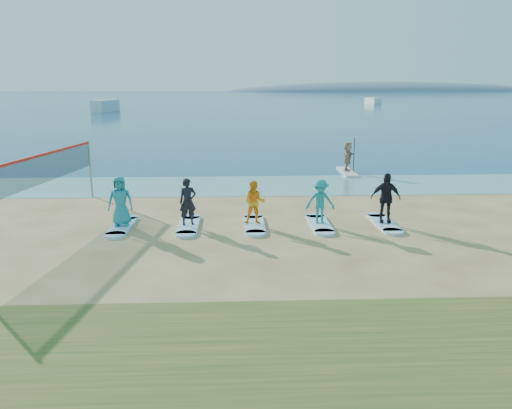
{
  "coord_description": "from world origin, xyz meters",
  "views": [
    {
      "loc": [
        -0.67,
        -13.74,
        4.94
      ],
      "look_at": [
        0.01,
        2.0,
        1.1
      ],
      "focal_mm": 35.0,
      "sensor_mm": 36.0,
      "label": 1
    }
  ],
  "objects_px": {
    "paddleboard": "(347,172)",
    "student_2": "(254,202)",
    "surfboard_4": "(384,223)",
    "student_1": "(188,202)",
    "surfboard_2": "(254,225)",
    "surfboard_1": "(189,226)",
    "student_3": "(320,201)",
    "boat_offshore_b": "(373,104)",
    "surfboard_3": "(320,224)",
    "boat_offshore_a": "(106,112)",
    "surfboard_0": "(122,226)",
    "student_4": "(386,198)",
    "volleyball_net": "(35,172)",
    "student_0": "(120,201)",
    "paddleboarder": "(348,156)"
  },
  "relations": [
    {
      "from": "surfboard_1",
      "to": "student_2",
      "type": "xyz_separation_m",
      "value": [
        2.33,
        0.0,
        0.82
      ]
    },
    {
      "from": "paddleboard",
      "to": "boat_offshore_b",
      "type": "relative_size",
      "value": 0.5
    },
    {
      "from": "student_3",
      "to": "surfboard_4",
      "type": "bearing_deg",
      "value": 1.51
    },
    {
      "from": "surfboard_2",
      "to": "student_2",
      "type": "bearing_deg",
      "value": 0.0
    },
    {
      "from": "surfboard_1",
      "to": "student_3",
      "type": "relative_size",
      "value": 1.4
    },
    {
      "from": "boat_offshore_b",
      "to": "student_2",
      "type": "xyz_separation_m",
      "value": [
        -33.44,
        -106.73,
        0.86
      ]
    },
    {
      "from": "student_0",
      "to": "surfboard_3",
      "type": "xyz_separation_m",
      "value": [
        7.0,
        0.0,
        -0.92
      ]
    },
    {
      "from": "boat_offshore_b",
      "to": "student_4",
      "type": "distance_m",
      "value": 110.55
    },
    {
      "from": "boat_offshore_b",
      "to": "student_3",
      "type": "xyz_separation_m",
      "value": [
        -31.1,
        -106.73,
        0.88
      ]
    },
    {
      "from": "paddleboarder",
      "to": "student_1",
      "type": "bearing_deg",
      "value": 163.47
    },
    {
      "from": "boat_offshore_a",
      "to": "student_0",
      "type": "xyz_separation_m",
      "value": [
        18.86,
        -74.0,
        0.96
      ]
    },
    {
      "from": "paddleboarder",
      "to": "boat_offshore_a",
      "type": "height_order",
      "value": "paddleboarder"
    },
    {
      "from": "student_2",
      "to": "surfboard_4",
      "type": "bearing_deg",
      "value": 6.67
    },
    {
      "from": "surfboard_1",
      "to": "student_0",
      "type": "bearing_deg",
      "value": 180.0
    },
    {
      "from": "surfboard_3",
      "to": "surfboard_4",
      "type": "distance_m",
      "value": 2.33
    },
    {
      "from": "volleyball_net",
      "to": "student_0",
      "type": "height_order",
      "value": "volleyball_net"
    },
    {
      "from": "paddleboarder",
      "to": "surfboard_1",
      "type": "relative_size",
      "value": 0.74
    },
    {
      "from": "paddleboard",
      "to": "student_2",
      "type": "relative_size",
      "value": 1.94
    },
    {
      "from": "paddleboard",
      "to": "surfboard_3",
      "type": "bearing_deg",
      "value": -106.11
    },
    {
      "from": "boat_offshore_a",
      "to": "student_2",
      "type": "bearing_deg",
      "value": -58.35
    },
    {
      "from": "surfboard_0",
      "to": "student_3",
      "type": "bearing_deg",
      "value": 0.0
    },
    {
      "from": "boat_offshore_a",
      "to": "student_3",
      "type": "height_order",
      "value": "student_3"
    },
    {
      "from": "paddleboarder",
      "to": "student_3",
      "type": "relative_size",
      "value": 1.04
    },
    {
      "from": "paddleboarder",
      "to": "student_3",
      "type": "height_order",
      "value": "paddleboarder"
    },
    {
      "from": "surfboard_0",
      "to": "student_4",
      "type": "distance_m",
      "value": 9.38
    },
    {
      "from": "paddleboard",
      "to": "student_0",
      "type": "height_order",
      "value": "student_0"
    },
    {
      "from": "student_3",
      "to": "student_4",
      "type": "height_order",
      "value": "student_4"
    },
    {
      "from": "surfboard_4",
      "to": "student_1",
      "type": "bearing_deg",
      "value": 180.0
    },
    {
      "from": "student_1",
      "to": "surfboard_2",
      "type": "xyz_separation_m",
      "value": [
        2.33,
        0.0,
        -0.87
      ]
    },
    {
      "from": "boat_offshore_a",
      "to": "student_1",
      "type": "xyz_separation_m",
      "value": [
        21.2,
        -74.0,
        0.91
      ]
    },
    {
      "from": "paddleboarder",
      "to": "student_4",
      "type": "height_order",
      "value": "student_4"
    },
    {
      "from": "boat_offshore_a",
      "to": "student_3",
      "type": "relative_size",
      "value": 4.36
    },
    {
      "from": "surfboard_0",
      "to": "student_2",
      "type": "bearing_deg",
      "value": 0.0
    },
    {
      "from": "volleyball_net",
      "to": "paddleboard",
      "type": "relative_size",
      "value": 3.0
    },
    {
      "from": "student_1",
      "to": "surfboard_3",
      "type": "height_order",
      "value": "student_1"
    },
    {
      "from": "volleyball_net",
      "to": "surfboard_1",
      "type": "distance_m",
      "value": 5.74
    },
    {
      "from": "student_1",
      "to": "boat_offshore_a",
      "type": "bearing_deg",
      "value": 89.46
    },
    {
      "from": "student_0",
      "to": "student_4",
      "type": "relative_size",
      "value": 0.98
    },
    {
      "from": "surfboard_1",
      "to": "student_4",
      "type": "relative_size",
      "value": 1.23
    },
    {
      "from": "boat_offshore_a",
      "to": "surfboard_1",
      "type": "bearing_deg",
      "value": -60.0
    },
    {
      "from": "boat_offshore_b",
      "to": "surfboard_3",
      "type": "bearing_deg",
      "value": -114.25
    },
    {
      "from": "boat_offshore_b",
      "to": "surfboard_2",
      "type": "bearing_deg",
      "value": -115.39
    },
    {
      "from": "surfboard_1",
      "to": "boat_offshore_a",
      "type": "bearing_deg",
      "value": 105.98
    },
    {
      "from": "surfboard_2",
      "to": "student_4",
      "type": "bearing_deg",
      "value": 0.0
    },
    {
      "from": "surfboard_1",
      "to": "student_2",
      "type": "bearing_deg",
      "value": 0.0
    },
    {
      "from": "surfboard_1",
      "to": "surfboard_2",
      "type": "relative_size",
      "value": 1.0
    },
    {
      "from": "boat_offshore_b",
      "to": "student_0",
      "type": "height_order",
      "value": "student_0"
    },
    {
      "from": "student_2",
      "to": "student_4",
      "type": "bearing_deg",
      "value": 6.67
    },
    {
      "from": "surfboard_0",
      "to": "student_2",
      "type": "distance_m",
      "value": 4.74
    },
    {
      "from": "student_0",
      "to": "paddleboard",
      "type": "bearing_deg",
      "value": 42.6
    }
  ]
}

